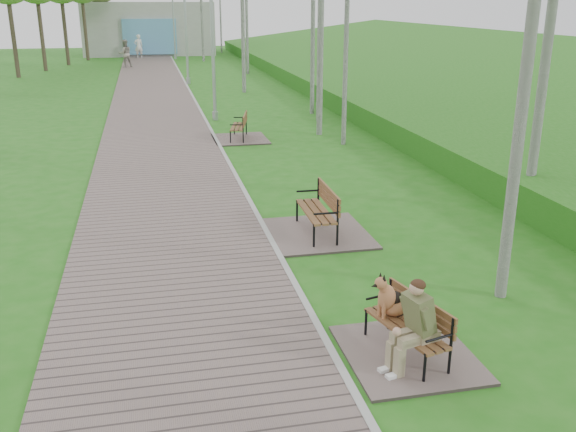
# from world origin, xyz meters

# --- Properties ---
(walkway) EXTENTS (3.50, 67.00, 0.04)m
(walkway) POSITION_xyz_m (-1.75, 21.50, 0.02)
(walkway) COLOR #6D5C58
(walkway) RESTS_ON ground
(kerb) EXTENTS (0.10, 67.00, 0.05)m
(kerb) POSITION_xyz_m (0.00, 21.50, 0.03)
(kerb) COLOR #999993
(kerb) RESTS_ON ground
(embankment) EXTENTS (14.00, 70.00, 1.60)m
(embankment) POSITION_xyz_m (12.00, 20.00, 0.00)
(embankment) COLOR #397825
(embankment) RESTS_ON ground
(building_north) EXTENTS (10.00, 5.20, 4.00)m
(building_north) POSITION_xyz_m (-1.50, 50.97, 1.99)
(building_north) COLOR #9E9E99
(building_north) RESTS_ON ground
(bench_main) EXTENTS (1.54, 1.71, 1.34)m
(bench_main) POSITION_xyz_m (0.82, 3.32, 0.37)
(bench_main) COLOR #6D5C58
(bench_main) RESTS_ON ground
(bench_second) EXTENTS (1.81, 2.01, 1.11)m
(bench_second) POSITION_xyz_m (0.89, 7.75, 0.21)
(bench_second) COLOR #6D5C58
(bench_second) RESTS_ON ground
(bench_third) EXTENTS (1.66, 1.84, 1.02)m
(bench_third) POSITION_xyz_m (0.71, 16.54, 0.19)
(bench_third) COLOR #6D5C58
(bench_third) RESTS_ON ground
(lamp_post_second) EXTENTS (0.21, 0.21, 5.39)m
(lamp_post_second) POSITION_xyz_m (0.36, 20.14, 2.52)
(lamp_post_second) COLOR #A3A5AB
(lamp_post_second) RESTS_ON ground
(lamp_post_third) EXTENTS (0.22, 0.22, 5.69)m
(lamp_post_third) POSITION_xyz_m (0.14, 31.00, 2.66)
(lamp_post_third) COLOR #A3A5AB
(lamp_post_third) RESTS_ON ground
(lamp_post_far) EXTENTS (0.19, 0.19, 5.00)m
(lamp_post_far) POSITION_xyz_m (0.25, 46.19, 2.33)
(lamp_post_far) COLOR #A3A5AB
(lamp_post_far) RESTS_ON ground
(pedestrian_near) EXTENTS (0.71, 0.56, 1.72)m
(pedestrian_near) POSITION_xyz_m (-2.37, 47.47, 0.86)
(pedestrian_near) COLOR silver
(pedestrian_near) RESTS_ON ground
(pedestrian_far) EXTENTS (0.98, 0.84, 1.74)m
(pedestrian_far) POSITION_xyz_m (-3.20, 40.54, 0.87)
(pedestrian_far) COLOR gray
(pedestrian_far) RESTS_ON ground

